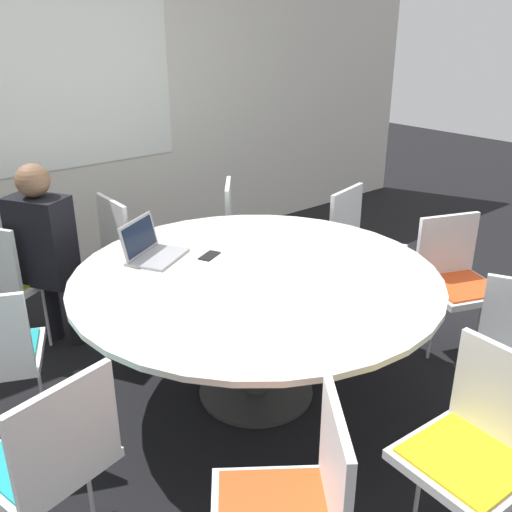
# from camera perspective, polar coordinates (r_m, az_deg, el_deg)

# --- Properties ---
(ground_plane) EXTENTS (16.00, 16.00, 0.00)m
(ground_plane) POSITION_cam_1_polar(r_m,az_deg,el_deg) (3.40, 0.00, -13.39)
(ground_plane) COLOR black
(wall_back) EXTENTS (8.00, 0.07, 2.70)m
(wall_back) POSITION_cam_1_polar(r_m,az_deg,el_deg) (4.78, -18.41, 13.81)
(wall_back) COLOR silver
(wall_back) RESTS_ON ground_plane
(conference_table) EXTENTS (1.95, 1.95, 0.75)m
(conference_table) POSITION_cam_1_polar(r_m,az_deg,el_deg) (3.05, 0.00, -3.33)
(conference_table) COLOR #333333
(conference_table) RESTS_ON ground_plane
(chair_0) EXTENTS (0.58, 0.59, 0.88)m
(chair_0) POSITION_cam_1_polar(r_m,az_deg,el_deg) (3.89, -23.51, -1.50)
(chair_0) COLOR silver
(chair_0) RESTS_ON ground_plane
(chair_2) EXTENTS (0.52, 0.51, 0.88)m
(chair_2) POSITION_cam_1_polar(r_m,az_deg,el_deg) (2.33, -19.90, -18.00)
(chair_2) COLOR silver
(chair_2) RESTS_ON ground_plane
(chair_3) EXTENTS (0.60, 0.60, 0.88)m
(chair_3) POSITION_cam_1_polar(r_m,az_deg,el_deg) (2.05, 3.87, -23.30)
(chair_3) COLOR silver
(chair_3) RESTS_ON ground_plane
(chair_4) EXTENTS (0.45, 0.47, 0.88)m
(chair_4) POSITION_cam_1_polar(r_m,az_deg,el_deg) (2.41, 21.36, -16.85)
(chair_4) COLOR silver
(chair_4) RESTS_ON ground_plane
(chair_6) EXTENTS (0.56, 0.55, 0.88)m
(chair_6) POSITION_cam_1_polar(r_m,az_deg,el_deg) (3.75, 19.37, -1.73)
(chair_6) COLOR silver
(chair_6) RESTS_ON ground_plane
(chair_7) EXTENTS (0.52, 0.51, 0.88)m
(chair_7) POSITION_cam_1_polar(r_m,az_deg,el_deg) (4.18, 10.37, 1.75)
(chair_7) COLOR silver
(chair_7) RESTS_ON ground_plane
(chair_8) EXTENTS (0.60, 0.61, 0.88)m
(chair_8) POSITION_cam_1_polar(r_m,az_deg,el_deg) (4.33, -1.06, 2.87)
(chair_8) COLOR silver
(chair_8) RESTS_ON ground_plane
(chair_9) EXTENTS (0.43, 0.45, 0.88)m
(chair_9) POSITION_cam_1_polar(r_m,az_deg,el_deg) (4.12, -12.31, 1.25)
(chair_9) COLOR silver
(chair_9) RESTS_ON ground_plane
(person_0) EXTENTS (0.37, 0.42, 1.23)m
(person_0) POSITION_cam_1_polar(r_m,az_deg,el_deg) (3.72, -20.41, 1.10)
(person_0) COLOR black
(person_0) RESTS_ON ground_plane
(laptop) EXTENTS (0.41, 0.39, 0.21)m
(laptop) POSITION_cam_1_polar(r_m,az_deg,el_deg) (3.25, -10.55, 0.73)
(laptop) COLOR #99999E
(laptop) RESTS_ON conference_table
(cell_phone) EXTENTS (0.16, 0.12, 0.01)m
(cell_phone) POSITION_cam_1_polar(r_m,az_deg,el_deg) (3.24, -4.69, 0.03)
(cell_phone) COLOR black
(cell_phone) RESTS_ON conference_table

